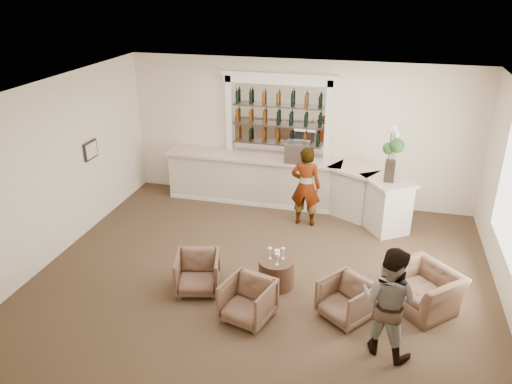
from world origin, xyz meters
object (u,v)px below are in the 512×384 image
Objects in this scene: espresso_machine at (297,152)px; flower_vase at (392,150)px; cocktail_table at (276,273)px; armchair_far at (423,289)px; guest at (389,302)px; armchair_right at (346,300)px; armchair_left at (198,273)px; bar_counter at (287,183)px; sommelier at (306,187)px; armchair_center at (248,301)px.

flower_vase reaches higher than espresso_machine.
armchair_far reaches higher than cocktail_table.
armchair_right is (-0.60, 0.62, -0.51)m from guest.
bar_counter is at bearing 62.47° from armchair_left.
armchair_left is (-1.26, -0.46, 0.09)m from cocktail_table.
sommelier is 3.38× the size of espresso_machine.
sommelier is 3.30m from armchair_right.
armchair_left is at bearing 66.23° from sommelier.
flower_vase is (2.21, -0.70, 1.22)m from bar_counter.
espresso_machine is at bearing -41.84° from guest.
cocktail_table is at bearing -124.97° from flower_vase.
sommelier is 0.93m from espresso_machine.
armchair_far is 2.02× the size of espresso_machine.
armchair_left is at bearing -105.89° from espresso_machine.
armchair_left reaches higher than armchair_center.
armchair_center is at bearing -87.16° from bar_counter.
espresso_machine is at bearing 174.74° from armchair_far.
guest is 3.26× the size of espresso_machine.
armchair_far is at bearing 134.42° from sommelier.
bar_counter reaches higher than armchair_center.
sommelier reaches higher than bar_counter.
armchair_center is at bearing -119.52° from flower_vase.
bar_counter is at bearing -53.79° from sommelier.
flower_vase reaches higher than armchair_left.
flower_vase is (1.76, 2.52, 1.54)m from cocktail_table.
cocktail_table is at bearing 92.53° from armchair_center.
armchair_far is (2.42, -0.02, 0.09)m from cocktail_table.
flower_vase reaches higher than guest.
armchair_left and armchair_far have the same top height.
guest is 1.45× the size of flower_vase.
armchair_far is at bearing 62.98° from armchair_right.
guest reaches higher than armchair_center.
bar_counter is at bearing 150.69° from armchair_right.
sommelier is 1.04× the size of guest.
espresso_machine is (0.01, 4.18, 1.03)m from armchair_center.
sommelier is 3.51m from armchair_center.
guest is at bearing -64.76° from espresso_machine.
armchair_far is (3.68, 0.44, -0.00)m from armchair_left.
espresso_machine reaches higher than armchair_center.
cocktail_table is 1.19× the size of espresso_machine.
flower_vase is (2.00, 3.53, 1.46)m from armchair_center.
armchair_left is 0.64× the size of flower_vase.
espresso_machine reaches higher than armchair_far.
bar_counter is 3.29× the size of sommelier.
armchair_far reaches higher than armchair_center.
armchair_right is (1.48, 0.41, -0.01)m from armchair_center.
armchair_right is at bearing -108.77° from armchair_far.
cocktail_table is 0.35× the size of sommelier.
armchair_right is at bearing -66.19° from bar_counter.
sommelier reaches higher than armchair_right.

